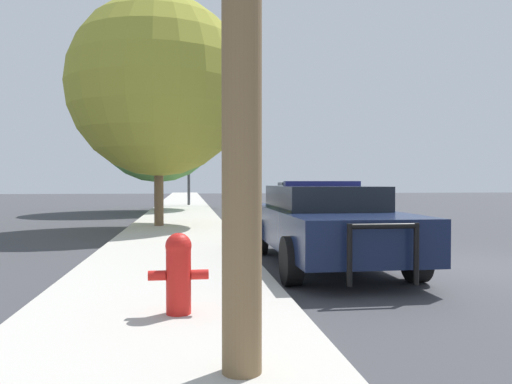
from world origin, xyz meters
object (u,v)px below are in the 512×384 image
object	(u,v)px
car_background_oncoming	(291,193)
tree_sidewalk_mid	(158,118)
tree_sidewalk_near	(158,87)
traffic_light	(214,142)
police_car	(325,222)
car_background_distant	(242,189)
fire_hydrant	(179,271)

from	to	relation	value
car_background_oncoming	tree_sidewalk_mid	bearing A→B (deg)	42.23
car_background_oncoming	tree_sidewalk_near	distance (m)	18.18
car_background_oncoming	traffic_light	bearing A→B (deg)	26.52
police_car	car_background_distant	world-z (taller)	police_car
traffic_light	tree_sidewalk_mid	world-z (taller)	tree_sidewalk_mid
car_background_oncoming	tree_sidewalk_near	bearing A→B (deg)	67.56
fire_hydrant	car_background_distant	size ratio (longest dim) A/B	0.19
car_background_oncoming	police_car	bearing A→B (deg)	82.40
tree_sidewalk_mid	tree_sidewalk_near	xyz separation A→B (m)	(0.55, -9.40, -0.22)
car_background_distant	car_background_oncoming	size ratio (longest dim) A/B	1.00
police_car	tree_sidewalk_mid	world-z (taller)	tree_sidewalk_mid
fire_hydrant	tree_sidewalk_mid	world-z (taller)	tree_sidewalk_mid
fire_hydrant	car_background_oncoming	bearing A→B (deg)	75.62
fire_hydrant	traffic_light	distance (m)	24.68
traffic_light	police_car	bearing A→B (deg)	-87.60
police_car	fire_hydrant	distance (m)	4.27
fire_hydrant	car_background_distant	world-z (taller)	car_background_distant
car_background_oncoming	tree_sidewalk_mid	world-z (taller)	tree_sidewalk_mid
car_background_oncoming	fire_hydrant	bearing A→B (deg)	78.51
police_car	tree_sidewalk_near	xyz separation A→B (m)	(-3.32, 7.14, 3.67)
fire_hydrant	tree_sidewalk_near	xyz separation A→B (m)	(-0.78, 10.57, 3.87)
traffic_light	fire_hydrant	bearing A→B (deg)	-93.88
tree_sidewalk_mid	police_car	bearing A→B (deg)	-76.85
tree_sidewalk_near	traffic_light	bearing A→B (deg)	80.00
traffic_light	car_background_distant	xyz separation A→B (m)	(3.96, 20.68, -3.15)
tree_sidewalk_mid	car_background_oncoming	bearing A→B (deg)	39.34
police_car	tree_sidewalk_near	size ratio (longest dim) A/B	0.73
police_car	traffic_light	bearing A→B (deg)	-87.49
fire_hydrant	tree_sidewalk_near	world-z (taller)	tree_sidewalk_near
traffic_light	tree_sidewalk_near	world-z (taller)	tree_sidewalk_near
police_car	car_background_distant	distance (m)	41.77
car_background_distant	tree_sidewalk_mid	xyz separation A→B (m)	(-6.95, -25.11, 3.96)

